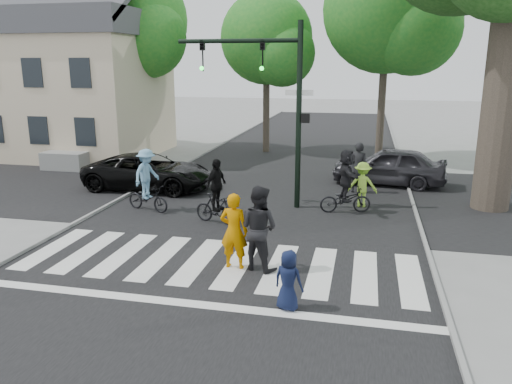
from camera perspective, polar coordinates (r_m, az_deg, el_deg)
ground at (r=11.42m, az=-5.81°, el=-9.90°), size 120.00×120.00×0.00m
road_stem at (r=15.94m, az=-0.19°, el=-2.66°), size 10.00×70.00×0.01m
road_cross at (r=18.76m, az=1.82°, el=-0.02°), size 70.00×10.00×0.01m
curb_left at (r=17.69m, az=-16.37°, el=-1.37°), size 0.10×70.00×0.10m
curb_right at (r=15.66m, az=18.18°, el=-3.55°), size 0.10×70.00×0.10m
crosswalk at (r=11.99m, az=-4.82°, el=-8.60°), size 10.00×3.85×0.01m
traffic_signal at (r=16.35m, az=1.97°, el=11.66°), size 4.45×0.29×6.00m
bg_tree_0 at (r=31.03m, az=-21.81°, el=16.15°), size 5.46×5.20×8.97m
bg_tree_1 at (r=28.13m, az=-13.58°, el=18.07°), size 6.09×5.80×9.80m
bg_tree_2 at (r=26.98m, az=1.67°, el=16.75°), size 5.04×4.80×8.40m
bg_tree_3 at (r=25.24m, az=15.50°, el=19.07°), size 6.30×6.00×10.20m
house at (r=28.10m, az=-19.82°, el=11.80°), size 8.40×8.10×8.82m
pedestrian_woman at (r=11.67m, az=-2.53°, el=-4.48°), size 0.68×0.46×1.83m
pedestrian_child at (r=9.87m, az=3.72°, el=-10.03°), size 0.68×0.54×1.22m
pedestrian_adult at (r=11.57m, az=0.30°, el=-4.12°), size 1.19×1.07×2.01m
cyclist_left at (r=16.59m, az=-12.33°, el=0.86°), size 1.71×1.18×2.05m
cyclist_mid at (r=14.95m, az=-4.53°, el=-0.63°), size 1.58×1.00×1.98m
cyclist_right at (r=16.26m, az=10.24°, el=0.82°), size 1.72×1.60×2.07m
car_suv at (r=19.54m, az=-12.14°, el=2.28°), size 4.90×2.27×1.36m
car_grey at (r=20.54m, az=14.94°, el=2.89°), size 4.61×2.34×1.50m
bystander_hivis at (r=17.10m, az=12.07°, el=0.83°), size 1.02×0.64×1.52m
bystander_dark at (r=18.90m, az=11.57°, el=2.75°), size 0.71×0.47×1.92m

